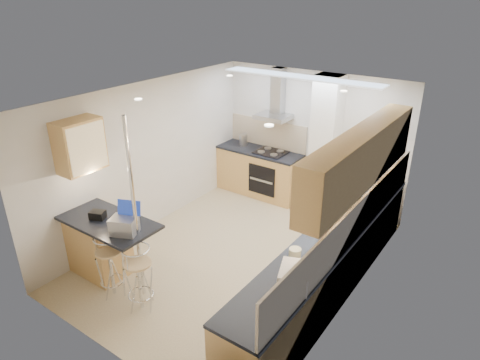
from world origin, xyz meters
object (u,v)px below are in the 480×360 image
Objects in this scene: microwave at (339,208)px; bar_stool_end at (139,278)px; bar_stool_near at (111,266)px; bread_bin at (295,277)px; laptop at (124,226)px.

bar_stool_end is (-1.73, -2.11, -0.62)m from microwave.
microwave is at bearing 52.31° from bar_stool_near.
bread_bin is (2.46, 0.51, 0.58)m from bar_stool_near.
microwave is 1.38× the size of bread_bin.
bar_stool_end is (0.52, 0.02, 0.01)m from bar_stool_near.
bar_stool_end is at bearing 11.24° from bar_stool_near.
bread_bin reaches higher than bar_stool_near.
bar_stool_near is at bearing -165.82° from laptop.
bread_bin is at bearing -151.75° from microwave.
bar_stool_near is (-2.25, -2.13, -0.62)m from microwave.
bread_bin is at bearing -48.57° from bar_stool_end.
bar_stool_near is 2.58m from bread_bin.
bar_stool_end is at bearing 173.54° from bread_bin.
microwave is 1.64m from bread_bin.
bread_bin is (2.26, 0.36, -0.03)m from laptop.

